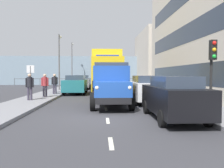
{
  "coord_description": "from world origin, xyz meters",
  "views": [
    {
      "loc": [
        0.25,
        9.6,
        1.79
      ],
      "look_at": [
        -0.55,
        -7.33,
        1.08
      ],
      "focal_mm": 36.63,
      "sensor_mm": 36.0,
      "label": 1
    }
  ],
  "objects_px": {
    "truck_vintage_blue": "(111,86)",
    "car_grey_oppositeside_1": "(82,82)",
    "traffic_light_near": "(212,59)",
    "pedestrian_near_railing": "(45,83)",
    "car_teal_oppositeside_0": "(76,84)",
    "street_sign": "(31,76)",
    "lamp_post_far": "(72,60)",
    "pedestrian_in_dark_coat": "(54,81)",
    "lamp_post_promenade": "(59,56)",
    "lorry_cargo_yellow": "(107,71)",
    "car_white_kerbside_1": "(146,89)",
    "car_black_kerbside_near": "(173,97)",
    "pedestrian_couple_b": "(30,84)",
    "pedestrian_with_bag": "(55,82)"
  },
  "relations": [
    {
      "from": "car_white_kerbside_1",
      "to": "pedestrian_couple_b",
      "type": "bearing_deg",
      "value": -4.34
    },
    {
      "from": "lamp_post_far",
      "to": "car_teal_oppositeside_0",
      "type": "bearing_deg",
      "value": 98.36
    },
    {
      "from": "truck_vintage_blue",
      "to": "lamp_post_promenade",
      "type": "relative_size",
      "value": 0.94
    },
    {
      "from": "truck_vintage_blue",
      "to": "car_black_kerbside_near",
      "type": "xyz_separation_m",
      "value": [
        -2.3,
        3.61,
        -0.28
      ]
    },
    {
      "from": "lorry_cargo_yellow",
      "to": "pedestrian_couple_b",
      "type": "distance_m",
      "value": 7.65
    },
    {
      "from": "lorry_cargo_yellow",
      "to": "pedestrian_in_dark_coat",
      "type": "distance_m",
      "value": 4.91
    },
    {
      "from": "car_white_kerbside_1",
      "to": "car_teal_oppositeside_0",
      "type": "distance_m",
      "value": 8.6
    },
    {
      "from": "pedestrian_with_bag",
      "to": "street_sign",
      "type": "bearing_deg",
      "value": 79.57
    },
    {
      "from": "pedestrian_in_dark_coat",
      "to": "truck_vintage_blue",
      "type": "bearing_deg",
      "value": 119.21
    },
    {
      "from": "car_white_kerbside_1",
      "to": "pedestrian_near_railing",
      "type": "height_order",
      "value": "pedestrian_near_railing"
    },
    {
      "from": "street_sign",
      "to": "pedestrian_in_dark_coat",
      "type": "bearing_deg",
      "value": -93.88
    },
    {
      "from": "pedestrian_with_bag",
      "to": "car_black_kerbside_near",
      "type": "bearing_deg",
      "value": 122.68
    },
    {
      "from": "pedestrian_couple_b",
      "to": "pedestrian_in_dark_coat",
      "type": "distance_m",
      "value": 6.37
    },
    {
      "from": "truck_vintage_blue",
      "to": "pedestrian_with_bag",
      "type": "distance_m",
      "value": 8.26
    },
    {
      "from": "car_white_kerbside_1",
      "to": "car_grey_oppositeside_1",
      "type": "bearing_deg",
      "value": -69.18
    },
    {
      "from": "car_teal_oppositeside_0",
      "to": "car_grey_oppositeside_1",
      "type": "distance_m",
      "value": 6.77
    },
    {
      "from": "car_white_kerbside_1",
      "to": "street_sign",
      "type": "height_order",
      "value": "street_sign"
    },
    {
      "from": "truck_vintage_blue",
      "to": "car_white_kerbside_1",
      "type": "bearing_deg",
      "value": -143.21
    },
    {
      "from": "car_grey_oppositeside_1",
      "to": "pedestrian_with_bag",
      "type": "distance_m",
      "value": 8.55
    },
    {
      "from": "lamp_post_promenade",
      "to": "truck_vintage_blue",
      "type": "bearing_deg",
      "value": 111.86
    },
    {
      "from": "lamp_post_promenade",
      "to": "lamp_post_far",
      "type": "height_order",
      "value": "lamp_post_far"
    },
    {
      "from": "car_grey_oppositeside_1",
      "to": "lamp_post_far",
      "type": "height_order",
      "value": "lamp_post_far"
    },
    {
      "from": "car_grey_oppositeside_1",
      "to": "pedestrian_with_bag",
      "type": "xyz_separation_m",
      "value": [
        1.59,
        8.4,
        0.25
      ]
    },
    {
      "from": "car_grey_oppositeside_1",
      "to": "street_sign",
      "type": "distance_m",
      "value": 12.72
    },
    {
      "from": "truck_vintage_blue",
      "to": "pedestrian_couple_b",
      "type": "height_order",
      "value": "truck_vintage_blue"
    },
    {
      "from": "truck_vintage_blue",
      "to": "pedestrian_couple_b",
      "type": "distance_m",
      "value": 5.6
    },
    {
      "from": "truck_vintage_blue",
      "to": "car_teal_oppositeside_0",
      "type": "xyz_separation_m",
      "value": [
        2.88,
        -8.58,
        -0.28
      ]
    },
    {
      "from": "lorry_cargo_yellow",
      "to": "traffic_light_near",
      "type": "distance_m",
      "value": 11.26
    },
    {
      "from": "traffic_light_near",
      "to": "lamp_post_far",
      "type": "distance_m",
      "value": 28.19
    },
    {
      "from": "truck_vintage_blue",
      "to": "lorry_cargo_yellow",
      "type": "xyz_separation_m",
      "value": [
        0.06,
        -7.96,
        0.9
      ]
    },
    {
      "from": "lorry_cargo_yellow",
      "to": "street_sign",
      "type": "distance_m",
      "value": 7.26
    },
    {
      "from": "truck_vintage_blue",
      "to": "pedestrian_with_bag",
      "type": "xyz_separation_m",
      "value": [
        4.47,
        -6.95,
        -0.04
      ]
    },
    {
      "from": "traffic_light_near",
      "to": "pedestrian_near_railing",
      "type": "bearing_deg",
      "value": -35.8
    },
    {
      "from": "truck_vintage_blue",
      "to": "car_grey_oppositeside_1",
      "type": "xyz_separation_m",
      "value": [
        2.88,
        -15.35,
        -0.28
      ]
    },
    {
      "from": "car_teal_oppositeside_0",
      "to": "street_sign",
      "type": "relative_size",
      "value": 2.07
    },
    {
      "from": "pedestrian_near_railing",
      "to": "pedestrian_in_dark_coat",
      "type": "bearing_deg",
      "value": -87.41
    },
    {
      "from": "lamp_post_promenade",
      "to": "street_sign",
      "type": "bearing_deg",
      "value": 89.3
    },
    {
      "from": "truck_vintage_blue",
      "to": "street_sign",
      "type": "relative_size",
      "value": 2.51
    },
    {
      "from": "lorry_cargo_yellow",
      "to": "pedestrian_with_bag",
      "type": "bearing_deg",
      "value": 12.83
    },
    {
      "from": "pedestrian_in_dark_coat",
      "to": "lamp_post_far",
      "type": "height_order",
      "value": "lamp_post_far"
    },
    {
      "from": "car_teal_oppositeside_0",
      "to": "pedestrian_with_bag",
      "type": "xyz_separation_m",
      "value": [
        1.59,
        1.63,
        0.24
      ]
    },
    {
      "from": "car_teal_oppositeside_0",
      "to": "traffic_light_near",
      "type": "bearing_deg",
      "value": 124.13
    },
    {
      "from": "pedestrian_couple_b",
      "to": "street_sign",
      "type": "xyz_separation_m",
      "value": [
        0.11,
        -0.59,
        0.53
      ]
    },
    {
      "from": "car_teal_oppositeside_0",
      "to": "lamp_post_far",
      "type": "height_order",
      "value": "lamp_post_far"
    },
    {
      "from": "car_black_kerbside_near",
      "to": "car_grey_oppositeside_1",
      "type": "distance_m",
      "value": 19.65
    },
    {
      "from": "pedestrian_near_railing",
      "to": "truck_vintage_blue",
      "type": "bearing_deg",
      "value": 137.36
    },
    {
      "from": "truck_vintage_blue",
      "to": "lamp_post_promenade",
      "type": "bearing_deg",
      "value": -68.14
    },
    {
      "from": "truck_vintage_blue",
      "to": "car_grey_oppositeside_1",
      "type": "relative_size",
      "value": 1.42
    },
    {
      "from": "traffic_light_near",
      "to": "lamp_post_far",
      "type": "height_order",
      "value": "lamp_post_far"
    },
    {
      "from": "pedestrian_near_railing",
      "to": "lamp_post_far",
      "type": "xyz_separation_m",
      "value": [
        0.53,
        -19.83,
        2.98
      ]
    }
  ]
}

